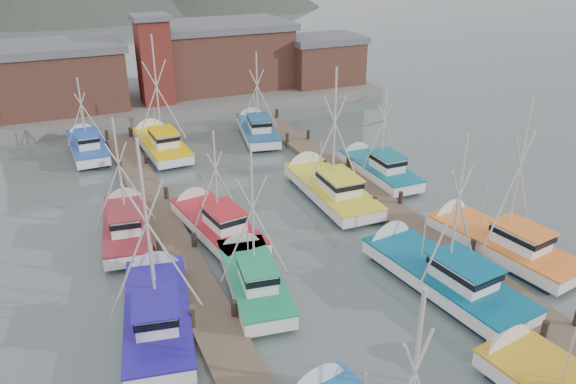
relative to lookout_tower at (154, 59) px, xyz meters
name	(u,v)px	position (x,y,z in m)	size (l,w,h in m)	color
ground	(328,273)	(2.00, -33.00, -5.55)	(260.00, 260.00, 0.00)	#455350
dock_left	(182,261)	(-5.00, -28.96, -5.34)	(2.30, 46.00, 1.50)	brown
dock_right	(395,214)	(9.00, -28.96, -5.34)	(2.30, 46.00, 1.50)	brown
quay	(170,97)	(2.00, 4.00, -4.95)	(44.00, 16.00, 1.20)	gray
shed_left	(57,76)	(-9.00, 2.00, -1.21)	(12.72, 8.48, 6.20)	brown
shed_center	(221,54)	(8.00, 4.00, -0.86)	(14.84, 9.54, 6.90)	brown
shed_right	(323,59)	(19.00, 1.00, -1.71)	(8.48, 6.36, 5.20)	brown
lookout_tower	(154,59)	(0.00, 0.00, 0.00)	(3.60, 3.60, 8.50)	maroon
distant_hills	(27,15)	(-10.76, 89.59, -5.55)	(175.00, 140.00, 42.00)	#3D483C
boat_4	(252,276)	(-2.22, -32.62, -4.87)	(3.66, 8.47, 8.63)	#0F1C34
boat_5	(436,272)	(6.61, -36.18, -4.87)	(4.36, 10.42, 9.37)	#0F1C34
boat_6	(157,308)	(-7.24, -33.40, -4.86)	(4.48, 9.64, 10.15)	#0F1C34
boat_7	(494,240)	(11.75, -34.81, -4.86)	(4.37, 9.76, 10.09)	#0F1C34
boat_8	(214,223)	(-2.29, -26.18, -4.88)	(3.94, 9.12, 7.46)	#0F1C34
boat_9	(327,187)	(6.49, -24.25, -4.87)	(4.09, 10.17, 10.08)	#0F1C34
boat_10	(127,224)	(-7.13, -24.22, -4.87)	(3.81, 8.90, 8.27)	#0F1C34
boat_11	(376,168)	(11.45, -22.64, -4.87)	(3.19, 8.45, 7.75)	#0F1C34
boat_12	(160,143)	(-2.19, -10.61, -4.86)	(4.18, 9.49, 10.51)	#0F1C34
boat_13	(257,129)	(6.59, -10.40, -4.87)	(4.35, 9.14, 8.42)	#0F1C34
boat_14	(87,146)	(-7.86, -8.74, -4.87)	(3.01, 8.39, 7.15)	#0F1C34
gull_near	(369,124)	(3.04, -34.50, 3.10)	(1.55, 0.64, 0.24)	gray
gull_far	(354,101)	(3.49, -32.32, 3.61)	(1.55, 0.63, 0.24)	gray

